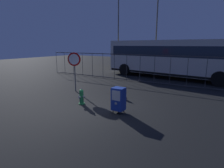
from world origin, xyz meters
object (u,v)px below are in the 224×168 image
bus_far (168,54)px  fire_hydrant (81,97)px  traffic_cone (122,93)px  street_light_near_right (157,25)px  newspaper_box_primary (119,99)px  bus_near (172,57)px  street_light_near_left (118,26)px  stop_sign (74,64)px

bus_far → fire_hydrant: bearing=-94.4°
traffic_cone → street_light_near_right: bearing=101.1°
fire_hydrant → newspaper_box_primary: bearing=-1.8°
fire_hydrant → bus_near: bearing=79.4°
street_light_near_left → street_light_near_right: size_ratio=1.03×
fire_hydrant → stop_sign: size_ratio=0.33×
bus_near → street_light_near_left: bearing=153.6°
newspaper_box_primary → street_light_near_left: bearing=119.6°
bus_far → bus_near: bearing=-75.5°
traffic_cone → bus_near: bus_near is taller
fire_hydrant → traffic_cone: fire_hydrant is taller
fire_hydrant → street_light_near_left: street_light_near_left is taller
street_light_near_right → street_light_near_left: bearing=174.5°
fire_hydrant → street_light_near_right: 14.39m
traffic_cone → street_light_near_left: 15.07m
bus_near → street_light_near_left: street_light_near_left is taller
traffic_cone → bus_far: bearing=95.0°
fire_hydrant → street_light_near_right: bearing=95.0°
fire_hydrant → traffic_cone: (1.14, 1.76, -0.09)m
stop_sign → bus_near: (3.57, 7.39, 0.11)m
fire_hydrant → stop_sign: (-1.88, 1.65, 1.25)m
newspaper_box_primary → street_light_near_right: bearing=102.9°
bus_near → traffic_cone: bearing=-87.5°
fire_hydrant → bus_far: bearing=89.7°
bus_far → street_light_near_left: 6.95m
bus_near → street_light_near_right: (-2.88, 4.63, 2.99)m
bus_near → street_light_near_right: 6.22m
bus_near → street_light_near_left: size_ratio=1.26×
newspaper_box_primary → street_light_near_left: street_light_near_left is taller
stop_sign → bus_near: 8.21m
fire_hydrant → street_light_near_left: (-6.12, 14.15, 4.49)m
fire_hydrant → bus_far: (0.08, 13.84, 1.36)m
traffic_cone → street_light_near_left: bearing=120.4°
fire_hydrant → newspaper_box_primary: (1.96, -0.06, 0.22)m
fire_hydrant → traffic_cone: 2.10m
bus_near → street_light_near_right: bearing=128.7°
street_light_near_right → newspaper_box_primary: bearing=-77.1°
traffic_cone → bus_far: (-1.07, 12.09, 1.45)m
bus_near → bus_far: 5.07m
stop_sign → street_light_near_right: 12.43m
newspaper_box_primary → traffic_cone: newspaper_box_primary is taller
stop_sign → street_light_near_left: street_light_near_left is taller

